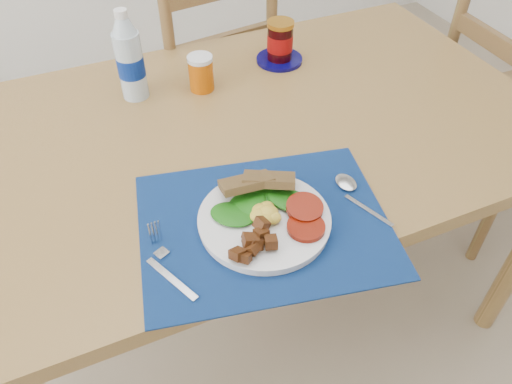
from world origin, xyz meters
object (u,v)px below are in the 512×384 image
chair_far (210,67)px  breakfast_plate (263,219)px  water_bottle (130,60)px  jam_on_saucer (280,44)px  juice_glass (201,74)px

chair_far → breakfast_plate: size_ratio=4.46×
chair_far → water_bottle: bearing=40.1°
chair_far → jam_on_saucer: bearing=98.8°
chair_far → breakfast_plate: chair_far is taller
juice_glass → jam_on_saucer: (0.25, 0.05, 0.01)m
water_bottle → jam_on_saucer: size_ratio=1.76×
chair_far → water_bottle: 0.55m
chair_far → jam_on_saucer: size_ratio=8.60×
breakfast_plate → juice_glass: juice_glass is taller
jam_on_saucer → breakfast_plate: bearing=-118.5°
chair_far → jam_on_saucer: chair_far is taller
breakfast_plate → jam_on_saucer: size_ratio=1.93×
chair_far → breakfast_plate: bearing=69.5°
chair_far → juice_glass: chair_far is taller
breakfast_plate → juice_glass: size_ratio=2.86×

